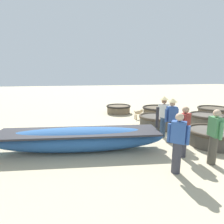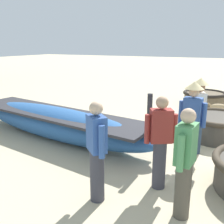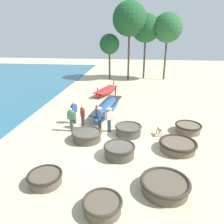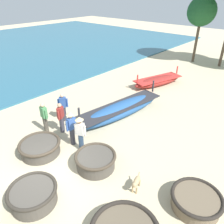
{
  "view_description": "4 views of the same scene",
  "coord_description": "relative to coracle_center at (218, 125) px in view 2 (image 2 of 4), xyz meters",
  "views": [
    {
      "loc": [
        -6.6,
        5.39,
        2.44
      ],
      "look_at": [
        -0.7,
        4.01,
        1.19
      ],
      "focal_mm": 28.0,
      "sensor_mm": 36.0,
      "label": 1
    },
    {
      "loc": [
        -6.09,
        1.03,
        2.37
      ],
      "look_at": [
        -0.9,
        3.65,
        0.83
      ],
      "focal_mm": 42.0,
      "sensor_mm": 36.0,
      "label": 2
    },
    {
      "loc": [
        1.26,
        -10.68,
        5.98
      ],
      "look_at": [
        -0.44,
        3.48,
        0.71
      ],
      "focal_mm": 35.0,
      "sensor_mm": 36.0,
      "label": 3
    },
    {
      "loc": [
        5.64,
        -2.93,
        6.19
      ],
      "look_at": [
        -0.81,
        4.26,
        0.73
      ],
      "focal_mm": 35.0,
      "sensor_mm": 36.0,
      "label": 4
    }
  ],
  "objects": [
    {
      "name": "coracle_center",
      "position": [
        0.0,
        0.0,
        0.0
      ],
      "size": [
        1.64,
        1.64,
        0.62
      ],
      "color": "#4C473F",
      "rests_on": "ground"
    },
    {
      "name": "coracle_tilted",
      "position": [
        3.72,
        0.85,
        -0.04
      ],
      "size": [
        1.64,
        1.64,
        0.53
      ],
      "color": "brown",
      "rests_on": "ground"
    },
    {
      "name": "long_boat_white_hull",
      "position": [
        -1.82,
        3.71,
        0.07
      ],
      "size": [
        1.9,
        5.82,
        1.43
      ],
      "color": "#285693",
      "rests_on": "ground"
    },
    {
      "name": "fisherman_with_hat",
      "position": [
        -1.84,
        0.35,
        0.62
      ],
      "size": [
        0.36,
        0.53,
        1.67
      ],
      "color": "#383842",
      "rests_on": "ground"
    },
    {
      "name": "fisherman_crouching",
      "position": [
        -1.23,
        0.33,
        0.62
      ],
      "size": [
        0.49,
        0.36,
        1.67
      ],
      "color": "#2D425B",
      "rests_on": "ground"
    },
    {
      "name": "fisherman_standing_left",
      "position": [
        -2.99,
        0.63,
        0.5
      ],
      "size": [
        0.36,
        0.47,
        1.57
      ],
      "color": "#383842",
      "rests_on": "ground"
    },
    {
      "name": "fisherman_by_coracle",
      "position": [
        -3.6,
        0.12,
        0.5
      ],
      "size": [
        0.53,
        0.25,
        1.57
      ],
      "color": "#4C473D",
      "rests_on": "ground"
    },
    {
      "name": "fisherman_standing_right",
      "position": [
        -3.78,
        1.37,
        0.5
      ],
      "size": [
        0.39,
        0.42,
        1.57
      ],
      "color": "#383842",
      "rests_on": "ground"
    },
    {
      "name": "dog",
      "position": [
        1.88,
        0.13,
        0.04
      ],
      "size": [
        0.36,
        0.66,
        0.55
      ],
      "color": "tan",
      "rests_on": "ground"
    }
  ]
}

